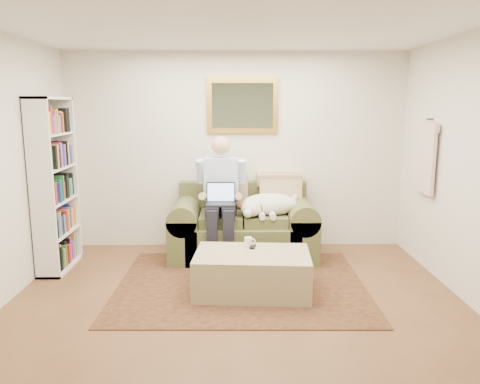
{
  "coord_description": "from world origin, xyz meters",
  "views": [
    {
      "loc": [
        -0.01,
        -3.75,
        1.91
      ],
      "look_at": [
        0.05,
        1.4,
        0.95
      ],
      "focal_mm": 35.0,
      "sensor_mm": 36.0,
      "label": 1
    }
  ],
  "objects_px": {
    "bookshelf": "(54,185)",
    "ottoman": "(252,273)",
    "sofa": "(243,232)",
    "laptop": "(221,198)",
    "sleeping_dog": "(269,204)",
    "coffee_mug": "(248,242)",
    "seated_man": "(221,200)"
  },
  "relations": [
    {
      "from": "ottoman",
      "to": "coffee_mug",
      "type": "height_order",
      "value": "coffee_mug"
    },
    {
      "from": "bookshelf",
      "to": "laptop",
      "type": "bearing_deg",
      "value": 5.04
    },
    {
      "from": "bookshelf",
      "to": "ottoman",
      "type": "bearing_deg",
      "value": -18.96
    },
    {
      "from": "bookshelf",
      "to": "sofa",
      "type": "bearing_deg",
      "value": 10.52
    },
    {
      "from": "coffee_mug",
      "to": "sleeping_dog",
      "type": "bearing_deg",
      "value": 71.71
    },
    {
      "from": "ottoman",
      "to": "bookshelf",
      "type": "distance_m",
      "value": 2.52
    },
    {
      "from": "sofa",
      "to": "seated_man",
      "type": "xyz_separation_m",
      "value": [
        -0.27,
        -0.17,
        0.45
      ]
    },
    {
      "from": "seated_man",
      "to": "coffee_mug",
      "type": "height_order",
      "value": "seated_man"
    },
    {
      "from": "laptop",
      "to": "bookshelf",
      "type": "height_order",
      "value": "bookshelf"
    },
    {
      "from": "ottoman",
      "to": "coffee_mug",
      "type": "bearing_deg",
      "value": 99.28
    },
    {
      "from": "seated_man",
      "to": "bookshelf",
      "type": "bearing_deg",
      "value": -172.87
    },
    {
      "from": "laptop",
      "to": "sofa",
      "type": "bearing_deg",
      "value": 41.02
    },
    {
      "from": "sleeping_dog",
      "to": "coffee_mug",
      "type": "distance_m",
      "value": 0.94
    },
    {
      "from": "sofa",
      "to": "bookshelf",
      "type": "distance_m",
      "value": 2.33
    },
    {
      "from": "sleeping_dog",
      "to": "ottoman",
      "type": "height_order",
      "value": "sleeping_dog"
    },
    {
      "from": "laptop",
      "to": "ottoman",
      "type": "bearing_deg",
      "value": -69.86
    },
    {
      "from": "laptop",
      "to": "coffee_mug",
      "type": "distance_m",
      "value": 0.86
    },
    {
      "from": "sofa",
      "to": "seated_man",
      "type": "bearing_deg",
      "value": -148.55
    },
    {
      "from": "laptop",
      "to": "bookshelf",
      "type": "distance_m",
      "value": 1.93
    },
    {
      "from": "sofa",
      "to": "coffee_mug",
      "type": "distance_m",
      "value": 0.98
    },
    {
      "from": "ottoman",
      "to": "coffee_mug",
      "type": "xyz_separation_m",
      "value": [
        -0.04,
        0.22,
        0.26
      ]
    },
    {
      "from": "seated_man",
      "to": "ottoman",
      "type": "height_order",
      "value": "seated_man"
    },
    {
      "from": "ottoman",
      "to": "sleeping_dog",
      "type": "bearing_deg",
      "value": 77.0
    },
    {
      "from": "sofa",
      "to": "laptop",
      "type": "height_order",
      "value": "laptop"
    },
    {
      "from": "coffee_mug",
      "to": "sofa",
      "type": "bearing_deg",
      "value": 92.27
    },
    {
      "from": "sleeping_dog",
      "to": "ottoman",
      "type": "xyz_separation_m",
      "value": [
        -0.25,
        -1.09,
        -0.48
      ]
    },
    {
      "from": "laptop",
      "to": "coffee_mug",
      "type": "xyz_separation_m",
      "value": [
        0.31,
        -0.73,
        -0.33
      ]
    },
    {
      "from": "seated_man",
      "to": "laptop",
      "type": "relative_size",
      "value": 4.33
    },
    {
      "from": "sofa",
      "to": "laptop",
      "type": "bearing_deg",
      "value": -138.98
    },
    {
      "from": "sleeping_dog",
      "to": "ottoman",
      "type": "distance_m",
      "value": 1.22
    },
    {
      "from": "sofa",
      "to": "laptop",
      "type": "xyz_separation_m",
      "value": [
        -0.27,
        -0.24,
        0.49
      ]
    },
    {
      "from": "sofa",
      "to": "bookshelf",
      "type": "relative_size",
      "value": 0.91
    }
  ]
}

